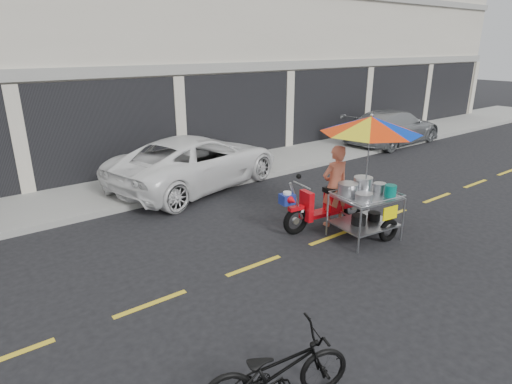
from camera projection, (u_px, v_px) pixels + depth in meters
ground at (331, 237)px, 8.90m from camera, size 90.00×90.00×0.00m
sidewalk at (198, 174)px, 13.02m from camera, size 45.00×3.00×0.15m
shophouse_block at (191, 33)px, 17.10m from camera, size 36.00×8.11×10.40m
centerline at (331, 237)px, 8.90m from camera, size 42.00×0.10×0.01m
white_pickup at (197, 161)px, 11.92m from camera, size 5.61×3.62×1.44m
silver_pickup at (393, 127)px, 17.07m from camera, size 4.82×2.18×1.37m
near_bicycle at (277, 370)px, 4.65m from camera, size 1.81×1.10×0.90m
food_vendor_rig at (356, 159)px, 8.65m from camera, size 2.54×2.25×2.56m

